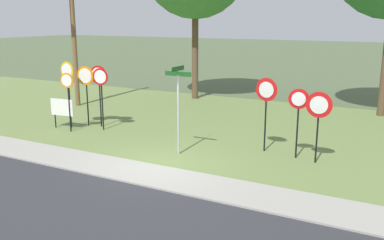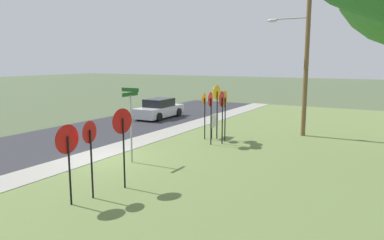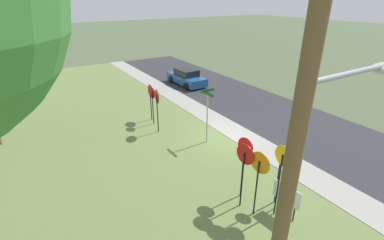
% 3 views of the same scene
% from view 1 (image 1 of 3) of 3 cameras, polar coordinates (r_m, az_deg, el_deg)
% --- Properties ---
extents(ground_plane, '(160.00, 160.00, 0.00)m').
position_cam_1_polar(ground_plane, '(13.46, -4.84, -6.21)').
color(ground_plane, '#4C5B3D').
extents(road_asphalt, '(44.00, 6.40, 0.01)m').
position_cam_1_polar(road_asphalt, '(10.10, -20.05, -14.02)').
color(road_asphalt, '#2D2D33').
rests_on(road_asphalt, ground_plane).
extents(sidewalk_strip, '(44.00, 1.60, 0.06)m').
position_cam_1_polar(sidewalk_strip, '(12.83, -6.77, -7.13)').
color(sidewalk_strip, '#99968C').
rests_on(sidewalk_strip, ground_plane).
extents(grass_median, '(44.00, 12.00, 0.04)m').
position_cam_1_polar(grass_median, '(18.57, 5.12, -0.60)').
color(grass_median, olive).
rests_on(grass_median, ground_plane).
extents(stop_sign_near_left, '(0.68, 0.14, 2.55)m').
position_cam_1_polar(stop_sign_near_left, '(17.55, -12.15, 4.54)').
color(stop_sign_near_left, black).
rests_on(stop_sign_near_left, grass_median).
extents(stop_sign_near_right, '(0.75, 0.12, 2.78)m').
position_cam_1_polar(stop_sign_near_right, '(18.20, -16.37, 5.21)').
color(stop_sign_near_right, black).
rests_on(stop_sign_near_right, grass_median).
extents(stop_sign_far_left, '(0.77, 0.13, 2.60)m').
position_cam_1_polar(stop_sign_far_left, '(18.11, -12.42, 4.98)').
color(stop_sign_far_left, black).
rests_on(stop_sign_far_left, grass_median).
extents(stop_sign_far_center, '(0.60, 0.12, 2.40)m').
position_cam_1_polar(stop_sign_far_center, '(17.60, -16.38, 3.86)').
color(stop_sign_far_center, black).
rests_on(stop_sign_far_center, grass_median).
extents(stop_sign_far_right, '(0.79, 0.13, 2.56)m').
position_cam_1_polar(stop_sign_far_right, '(18.41, -14.09, 4.94)').
color(stop_sign_far_right, black).
rests_on(stop_sign_far_right, grass_median).
extents(yield_sign_near_left, '(0.66, 0.13, 2.32)m').
position_cam_1_polar(yield_sign_near_left, '(14.02, 14.11, 1.67)').
color(yield_sign_near_left, black).
rests_on(yield_sign_near_left, grass_median).
extents(yield_sign_near_right, '(0.79, 0.15, 2.56)m').
position_cam_1_polar(yield_sign_near_right, '(14.51, 9.93, 3.11)').
color(yield_sign_near_right, black).
rests_on(yield_sign_near_right, grass_median).
extents(yield_sign_far_left, '(0.82, 0.10, 2.30)m').
position_cam_1_polar(yield_sign_far_left, '(13.72, 16.66, 1.22)').
color(yield_sign_far_left, black).
rests_on(yield_sign_far_left, grass_median).
extents(street_name_post, '(0.96, 0.82, 2.98)m').
position_cam_1_polar(street_name_post, '(14.02, -1.87, 2.32)').
color(street_name_post, '#9EA0A8').
rests_on(street_name_post, grass_median).
extents(utility_pole, '(2.10, 2.33, 8.68)m').
position_cam_1_polar(utility_pole, '(22.75, -16.06, 13.51)').
color(utility_pole, brown).
rests_on(utility_pole, grass_median).
extents(notice_board, '(1.10, 0.13, 1.25)m').
position_cam_1_polar(notice_board, '(18.39, -17.09, 1.44)').
color(notice_board, black).
rests_on(notice_board, grass_median).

